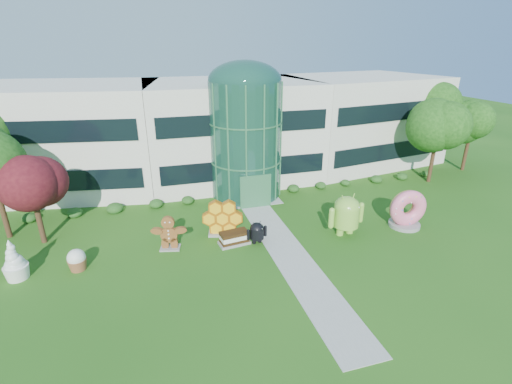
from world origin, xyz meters
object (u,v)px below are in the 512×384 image
object	(u,v)px
donut	(407,208)
gingerbread	(169,232)
android_black	(257,231)
android_green	(347,212)

from	to	relation	value
donut	gingerbread	bearing A→B (deg)	-179.13
donut	android_black	bearing A→B (deg)	-177.37
android_green	android_black	bearing A→B (deg)	169.90
donut	android_green	bearing A→B (deg)	-175.98
android_black	donut	world-z (taller)	donut
android_black	gingerbread	bearing A→B (deg)	162.62
android_black	gingerbread	xyz separation A→B (m)	(-5.73, 0.90, 0.32)
android_green	android_black	xyz separation A→B (m)	(-6.38, 0.53, -0.79)
android_green	android_black	world-z (taller)	android_green
donut	gingerbread	distance (m)	17.02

